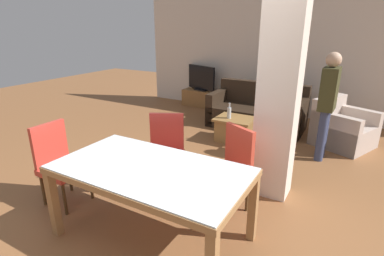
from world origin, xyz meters
name	(u,v)px	position (x,y,z in m)	size (l,w,h in m)	color
ground_plane	(154,235)	(0.00, 0.00, 0.00)	(18.00, 18.00, 0.00)	brown
back_wall	(285,57)	(0.00, 5.07, 1.35)	(7.20, 0.09, 2.70)	beige
divider_pillar	(280,88)	(0.79, 1.45, 1.35)	(0.45, 0.36, 2.70)	beige
dining_table	(151,181)	(0.00, 0.00, 0.63)	(1.85, 1.01, 0.78)	#996C40
dining_chair_far_left	(166,149)	(-0.45, 0.91, 0.53)	(0.62, 0.62, 0.97)	#C2362E
dining_chair_far_right	(230,166)	(0.45, 0.88, 0.53)	(0.62, 0.62, 0.97)	#C13D2C
dining_chair_head_left	(59,161)	(-1.35, 0.00, 0.53)	(0.46, 0.46, 0.97)	#C3382C
sofa	(257,113)	(-0.19, 3.87, 0.30)	(1.90, 0.94, 0.90)	black
armchair	(342,130)	(1.43, 3.62, 0.29)	(1.12, 1.11, 0.83)	#C2AFA2
coffee_table	(235,129)	(-0.29, 2.89, 0.22)	(0.68, 0.58, 0.43)	olive
bottle	(229,112)	(-0.39, 2.83, 0.54)	(0.07, 0.07, 0.28)	#B2B7BC
tv_stand	(201,98)	(-2.00, 4.79, 0.21)	(0.95, 0.40, 0.42)	brown
tv_screen	(201,78)	(-2.00, 4.79, 0.73)	(0.89, 0.36, 0.63)	black
standing_person	(328,100)	(1.20, 2.84, 0.96)	(0.23, 0.39, 1.67)	#333B5C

